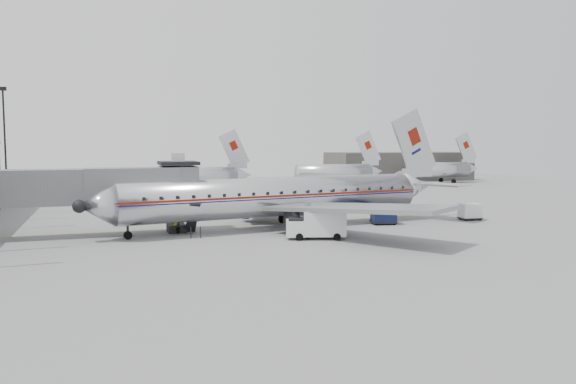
% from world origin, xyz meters
% --- Properties ---
extents(ground, '(160.00, 160.00, 0.00)m').
position_xyz_m(ground, '(0.00, 0.00, 0.00)').
color(ground, slate).
rests_on(ground, ground).
extents(hangar, '(30.00, 12.00, 6.00)m').
position_xyz_m(hangar, '(45.00, 60.00, 3.00)').
color(hangar, '#3D3A37').
rests_on(hangar, ground).
extents(apron_line, '(60.00, 0.15, 0.01)m').
position_xyz_m(apron_line, '(3.00, 6.00, 0.01)').
color(apron_line, gold).
rests_on(apron_line, ground).
extents(jet_bridge, '(21.00, 6.20, 7.10)m').
position_xyz_m(jet_bridge, '(-16.66, 3.67, 4.18)').
color(jet_bridge, '#595B5D').
rests_on(jet_bridge, ground).
extents(distant_aircraft_near, '(16.39, 3.20, 10.26)m').
position_xyz_m(distant_aircraft_near, '(-1.79, 42.00, 2.73)').
color(distant_aircraft_near, silver).
rests_on(distant_aircraft_near, ground).
extents(distant_aircraft_mid, '(16.39, 3.20, 10.26)m').
position_xyz_m(distant_aircraft_mid, '(24.21, 46.00, 2.73)').
color(distant_aircraft_mid, silver).
rests_on(distant_aircraft_mid, ground).
extents(distant_aircraft_far, '(16.39, 3.20, 10.26)m').
position_xyz_m(distant_aircraft_far, '(48.21, 50.00, 2.73)').
color(distant_aircraft_far, silver).
rests_on(distant_aircraft_far, ground).
extents(airliner, '(36.92, 33.97, 11.73)m').
position_xyz_m(airliner, '(0.73, 3.11, 2.95)').
color(airliner, silver).
rests_on(airliner, ground).
extents(service_van, '(5.26, 3.24, 2.32)m').
position_xyz_m(service_van, '(1.38, -3.82, 1.22)').
color(service_van, silver).
rests_on(service_van, ground).
extents(baggage_cart_navy, '(2.70, 2.26, 1.87)m').
position_xyz_m(baggage_cart_navy, '(10.71, 2.00, 1.00)').
color(baggage_cart_navy, '#0C1333').
rests_on(baggage_cart_navy, ground).
extents(baggage_cart_white, '(2.28, 1.83, 1.68)m').
position_xyz_m(baggage_cart_white, '(20.78, 2.00, 0.89)').
color(baggage_cart_white, silver).
rests_on(baggage_cart_white, ground).
extents(ramp_worker, '(0.71, 0.65, 1.62)m').
position_xyz_m(ramp_worker, '(-9.43, 3.00, 0.81)').
color(ramp_worker, yellow).
rests_on(ramp_worker, ground).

